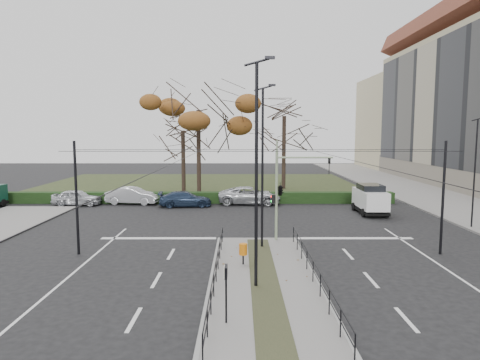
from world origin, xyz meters
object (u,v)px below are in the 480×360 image
(info_panel, at_px, (226,278))
(rust_tree, at_px, (198,110))
(parked_car_second, at_px, (133,196))
(white_van, at_px, (370,198))
(parked_car_fourth, at_px, (250,195))
(bare_tree_center, at_px, (284,121))
(streetlamp_median_far, at_px, (263,166))
(parked_car_first, at_px, (77,197))
(traffic_light, at_px, (282,188))
(streetlamp_median_near, at_px, (257,172))
(streetlamp_sidewalk, at_px, (475,171))
(litter_bin, at_px, (243,250))
(bare_tree_near, at_px, (183,135))
(parked_car_third, at_px, (185,199))

(info_panel, bearing_deg, rust_tree, 97.02)
(info_panel, distance_m, parked_car_second, 26.22)
(white_van, xyz_separation_m, rust_tree, (-14.67, 11.40, 7.52))
(parked_car_fourth, distance_m, white_van, 10.51)
(bare_tree_center, bearing_deg, streetlamp_median_far, -98.44)
(parked_car_first, relative_size, white_van, 0.96)
(traffic_light, xyz_separation_m, parked_car_fourth, (-1.54, 13.50, -2.42))
(streetlamp_median_far, height_order, parked_car_fourth, streetlamp_median_far)
(streetlamp_median_near, xyz_separation_m, bare_tree_center, (4.30, 31.23, 2.85))
(streetlamp_sidewalk, xyz_separation_m, rust_tree, (-19.88, 16.81, 4.87))
(litter_bin, height_order, streetlamp_sidewalk, streetlamp_sidewalk)
(white_van, xyz_separation_m, bare_tree_near, (-16.49, 12.78, 4.94))
(white_van, bearing_deg, parked_car_first, 171.20)
(streetlamp_sidewalk, bearing_deg, rust_tree, 139.79)
(info_panel, relative_size, streetlamp_median_near, 0.21)
(parked_car_fourth, xyz_separation_m, rust_tree, (-5.22, 6.82, 7.96))
(parked_car_fourth, bearing_deg, rust_tree, 40.59)
(streetlamp_median_near, height_order, bare_tree_near, streetlamp_median_near)
(parked_car_first, height_order, white_van, white_van)
(streetlamp_sidewalk, xyz_separation_m, parked_car_fourth, (-14.66, 9.99, -3.09))
(litter_bin, distance_m, parked_car_fourth, 18.21)
(bare_tree_near, bearing_deg, rust_tree, -37.27)
(litter_bin, relative_size, bare_tree_center, 0.09)
(parked_car_first, xyz_separation_m, bare_tree_center, (19.38, 10.87, 6.96))
(streetlamp_median_far, xyz_separation_m, parked_car_second, (-10.92, 15.02, -3.87))
(streetlamp_median_near, xyz_separation_m, rust_tree, (-5.00, 27.93, 3.91))
(white_van, bearing_deg, bare_tree_center, 110.10)
(streetlamp_median_near, xyz_separation_m, streetlamp_sidewalk, (14.88, 11.13, -0.96))
(streetlamp_sidewalk, xyz_separation_m, parked_car_third, (-20.32, 8.69, -3.21))
(parked_car_first, relative_size, parked_car_second, 0.90)
(parked_car_fourth, relative_size, bare_tree_near, 0.64)
(streetlamp_median_near, height_order, streetlamp_sidewalk, streetlamp_median_near)
(info_panel, distance_m, rust_tree, 32.37)
(traffic_light, relative_size, litter_bin, 5.22)
(parked_car_third, distance_m, rust_tree, 11.46)
(streetlamp_sidewalk, distance_m, parked_car_third, 22.33)
(traffic_light, relative_size, parked_car_third, 1.15)
(info_panel, bearing_deg, bare_tree_near, 99.83)
(streetlamp_median_far, bearing_deg, bare_tree_near, 107.63)
(streetlamp_median_near, height_order, streetlamp_median_far, streetlamp_median_near)
(parked_car_fourth, distance_m, bare_tree_near, 12.07)
(parked_car_second, height_order, white_van, white_van)
(parked_car_fourth, xyz_separation_m, white_van, (9.45, -4.59, 0.45))
(parked_car_third, bearing_deg, parked_car_fourth, -82.76)
(streetlamp_median_near, relative_size, bare_tree_near, 1.06)
(litter_bin, relative_size, parked_car_first, 0.24)
(streetlamp_median_near, distance_m, bare_tree_center, 31.65)
(streetlamp_median_near, relative_size, parked_car_third, 2.02)
(streetlamp_median_near, height_order, parked_car_third, streetlamp_median_near)
(rust_tree, height_order, bare_tree_center, rust_tree)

